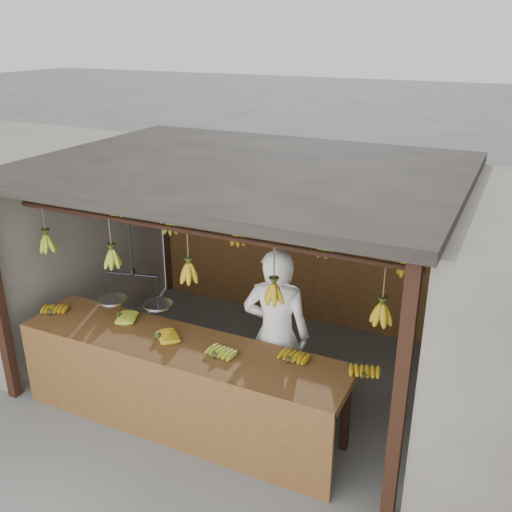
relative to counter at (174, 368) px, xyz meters
The scene contains 8 objects.
ground 1.42m from the counter, 84.52° to the left, with size 80.00×80.00×0.00m, color #5B5B57.
stall 2.01m from the counter, 85.67° to the left, with size 4.30×3.30×2.40m.
neighbor_left 3.72m from the counter, 160.62° to the left, with size 3.00×3.00×2.30m, color slate.
counter is the anchor object (origin of this frame).
hanging_bananas 1.53m from the counter, 85.43° to the left, with size 3.58×2.25×0.38m.
balance_scale 0.80m from the counter, 158.57° to the left, with size 0.74×0.38×0.85m.
vendor 1.02m from the counter, 41.55° to the left, with size 0.65×0.43×1.79m, color white.
bag_bundles 3.31m from the counter, 51.38° to the left, with size 0.08×0.26×1.24m.
Camera 1 is at (2.53, -5.00, 3.66)m, focal length 40.00 mm.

